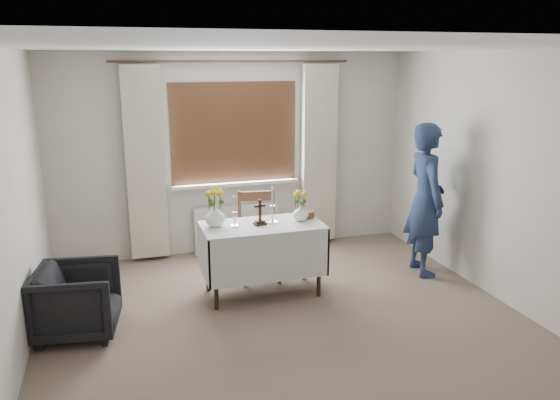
# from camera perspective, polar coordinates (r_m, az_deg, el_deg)

# --- Properties ---
(ground) EXTENTS (5.00, 5.00, 0.00)m
(ground) POSITION_cam_1_polar(r_m,az_deg,el_deg) (5.00, 1.90, -14.29)
(ground) COLOR #7F6B58
(ground) RESTS_ON ground
(altar_table) EXTENTS (1.24, 0.64, 0.76)m
(altar_table) POSITION_cam_1_polar(r_m,az_deg,el_deg) (5.73, -1.84, -6.21)
(altar_table) COLOR white
(altar_table) RESTS_ON ground
(wooden_chair) EXTENTS (0.50, 0.50, 0.97)m
(wooden_chair) POSITION_cam_1_polar(r_m,az_deg,el_deg) (6.09, -2.19, -3.87)
(wooden_chair) COLOR #502F1B
(wooden_chair) RESTS_ON ground
(armchair) EXTENTS (0.79, 0.77, 0.64)m
(armchair) POSITION_cam_1_polar(r_m,az_deg,el_deg) (5.27, -20.37, -9.82)
(armchair) COLOR black
(armchair) RESTS_ON ground
(person) EXTENTS (0.49, 0.68, 1.74)m
(person) POSITION_cam_1_polar(r_m,az_deg,el_deg) (6.37, 14.96, 0.05)
(person) COLOR navy
(person) RESTS_ON ground
(radiator) EXTENTS (1.10, 0.10, 0.60)m
(radiator) POSITION_cam_1_polar(r_m,az_deg,el_deg) (7.04, -4.50, -2.94)
(radiator) COLOR silver
(radiator) RESTS_ON ground
(wooden_cross) EXTENTS (0.14, 0.11, 0.27)m
(wooden_cross) POSITION_cam_1_polar(r_m,az_deg,el_deg) (5.56, -2.10, -1.27)
(wooden_cross) COLOR black
(wooden_cross) RESTS_ON altar_table
(candlestick_left) EXTENTS (0.12, 0.12, 0.31)m
(candlestick_left) POSITION_cam_1_polar(r_m,az_deg,el_deg) (5.52, -4.76, -1.21)
(candlestick_left) COLOR silver
(candlestick_left) RESTS_ON altar_table
(candlestick_right) EXTENTS (0.12, 0.12, 0.38)m
(candlestick_right) POSITION_cam_1_polar(r_m,az_deg,el_deg) (5.61, -0.80, -0.53)
(candlestick_right) COLOR silver
(candlestick_right) RESTS_ON altar_table
(flower_vase_left) EXTENTS (0.21, 0.21, 0.22)m
(flower_vase_left) POSITION_cam_1_polar(r_m,az_deg,el_deg) (5.56, -6.80, -1.65)
(flower_vase_left) COLOR white
(flower_vase_left) RESTS_ON altar_table
(flower_vase_right) EXTENTS (0.22, 0.22, 0.17)m
(flower_vase_right) POSITION_cam_1_polar(r_m,az_deg,el_deg) (5.72, 2.17, -1.32)
(flower_vase_right) COLOR white
(flower_vase_right) RESTS_ON altar_table
(wicker_basket) EXTENTS (0.24, 0.24, 0.07)m
(wicker_basket) POSITION_cam_1_polar(r_m,az_deg,el_deg) (5.85, 2.69, -1.46)
(wicker_basket) COLOR brown
(wicker_basket) RESTS_ON altar_table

